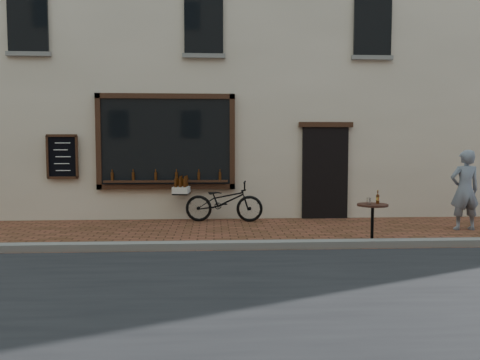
{
  "coord_description": "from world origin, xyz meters",
  "views": [
    {
      "loc": [
        -0.78,
        -7.66,
        1.74
      ],
      "look_at": [
        -0.28,
        1.2,
        1.1
      ],
      "focal_mm": 35.0,
      "sensor_mm": 36.0,
      "label": 1
    }
  ],
  "objects": [
    {
      "name": "bistro_table",
      "position": [
        2.07,
        0.53,
        0.5
      ],
      "size": [
        0.55,
        0.55,
        0.94
      ],
      "color": "black",
      "rests_on": "ground"
    },
    {
      "name": "shop_building",
      "position": [
        0.0,
        6.5,
        5.0
      ],
      "size": [
        28.0,
        6.2,
        10.0
      ],
      "color": "beige",
      "rests_on": "ground"
    },
    {
      "name": "cargo_bicycle",
      "position": [
        -0.58,
        3.1,
        0.48
      ],
      "size": [
        2.11,
        0.81,
        1.01
      ],
      "rotation": [
        0.0,
        0.0,
        1.47
      ],
      "color": "black",
      "rests_on": "ground"
    },
    {
      "name": "pedestrian",
      "position": [
        4.44,
        1.74,
        0.83
      ],
      "size": [
        0.61,
        0.41,
        1.67
      ],
      "primitive_type": "imported",
      "rotation": [
        0.0,
        0.0,
        3.13
      ],
      "color": "slate",
      "rests_on": "ground"
    },
    {
      "name": "ground",
      "position": [
        0.0,
        0.0,
        0.0
      ],
      "size": [
        90.0,
        90.0,
        0.0
      ],
      "primitive_type": "plane",
      "color": "#56311C",
      "rests_on": "ground"
    },
    {
      "name": "kerb",
      "position": [
        0.0,
        0.2,
        0.06
      ],
      "size": [
        90.0,
        0.25,
        0.12
      ],
      "primitive_type": "cube",
      "color": "slate",
      "rests_on": "ground"
    }
  ]
}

